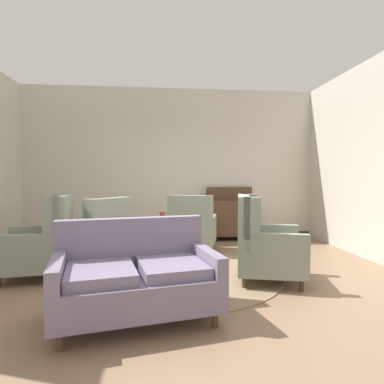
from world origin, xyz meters
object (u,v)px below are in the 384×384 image
at_px(porcelain_vase, 162,227).
at_px(armchair_far_left, 193,228).
at_px(coffee_table, 163,244).
at_px(sideboard, 231,217).
at_px(settee, 136,277).
at_px(armchair_near_sideboard, 43,244).
at_px(armchair_foreground_right, 99,235).
at_px(armchair_near_window, 263,245).

relative_size(porcelain_vase, armchair_far_left, 0.35).
xyz_separation_m(coffee_table, armchair_far_left, (0.54, 1.30, 0.01)).
xyz_separation_m(porcelain_vase, sideboard, (1.49, 2.40, -0.18)).
distance_m(settee, sideboard, 4.11).
bearing_deg(armchair_near_sideboard, armchair_foreground_right, 132.66).
xyz_separation_m(porcelain_vase, armchair_near_window, (1.30, -0.35, -0.21)).
height_order(armchair_near_sideboard, armchair_near_window, armchair_near_window).
xyz_separation_m(settee, armchair_foreground_right, (-0.73, 2.14, 0.03)).
distance_m(porcelain_vase, settee, 1.38).
xyz_separation_m(settee, armchair_near_window, (1.56, 0.97, 0.07)).
xyz_separation_m(armchair_near_sideboard, sideboard, (3.08, 2.30, 0.04)).
distance_m(coffee_table, armchair_near_sideboard, 1.61).
xyz_separation_m(coffee_table, porcelain_vase, (-0.01, -0.03, 0.25)).
relative_size(coffee_table, armchair_far_left, 0.83).
bearing_deg(armchair_near_window, sideboard, 9.93).
xyz_separation_m(coffee_table, armchair_foreground_right, (-1.00, 0.79, 0.01)).
relative_size(porcelain_vase, armchair_near_window, 0.33).
relative_size(armchair_near_window, armchair_far_left, 1.07).
bearing_deg(armchair_foreground_right, sideboard, 161.18).
bearing_deg(sideboard, armchair_near_sideboard, -143.26).
bearing_deg(armchair_near_sideboard, armchair_near_window, 73.64).
height_order(coffee_table, armchair_near_window, armchair_near_window).
xyz_separation_m(armchair_near_sideboard, armchair_far_left, (2.15, 1.23, -0.02)).
distance_m(coffee_table, armchair_far_left, 1.40).
bearing_deg(armchair_foreground_right, settee, 57.54).
distance_m(coffee_table, armchair_near_window, 1.35).
height_order(coffee_table, armchair_foreground_right, armchair_foreground_right).
relative_size(settee, armchair_near_window, 1.48).
relative_size(coffee_table, porcelain_vase, 2.36).
height_order(coffee_table, sideboard, sideboard).
height_order(armchair_far_left, sideboard, sideboard).
bearing_deg(armchair_far_left, settee, 88.15).
bearing_deg(coffee_table, sideboard, 58.07).
relative_size(armchair_foreground_right, armchair_far_left, 1.12).
distance_m(porcelain_vase, armchair_foreground_right, 1.31).
xyz_separation_m(coffee_table, settee, (-0.27, -1.35, -0.03)).
distance_m(coffee_table, settee, 1.38).
bearing_deg(armchair_near_window, armchair_near_sideboard, 94.95).
xyz_separation_m(porcelain_vase, armchair_far_left, (0.55, 1.33, -0.24)).
height_order(armchair_near_window, sideboard, sideboard).
bearing_deg(armchair_near_sideboard, porcelain_vase, 78.87).
bearing_deg(armchair_near_window, porcelain_vase, 88.73).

